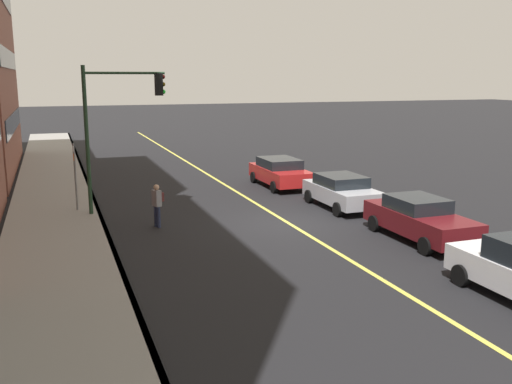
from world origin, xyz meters
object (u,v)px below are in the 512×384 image
at_px(car_silver, 342,191).
at_px(traffic_light_mast, 116,115).
at_px(car_red, 280,172).
at_px(car_maroon, 419,218).
at_px(pedestrian_with_backpack, 157,202).
at_px(street_sign_post, 75,173).

height_order(car_silver, traffic_light_mast, traffic_light_mast).
bearing_deg(car_red, traffic_light_mast, 112.63).
relative_size(car_red, car_maroon, 0.97).
distance_m(car_maroon, pedestrian_with_backpack, 9.63).
bearing_deg(traffic_light_mast, car_maroon, -127.74).
distance_m(pedestrian_with_backpack, street_sign_post, 4.46).
bearing_deg(traffic_light_mast, car_silver, -101.63).
bearing_deg(pedestrian_with_backpack, car_red, -51.18).
height_order(car_silver, street_sign_post, street_sign_post).
bearing_deg(car_red, car_maroon, -175.69).
distance_m(car_red, street_sign_post, 10.66).
bearing_deg(car_red, pedestrian_with_backpack, 128.82).
distance_m(car_silver, street_sign_post, 11.36).
xyz_separation_m(car_red, traffic_light_mast, (-3.59, 8.61, 3.34)).
xyz_separation_m(car_silver, car_maroon, (-5.39, -0.16, 0.01)).
bearing_deg(street_sign_post, traffic_light_mast, -119.72).
bearing_deg(pedestrian_with_backpack, car_maroon, -120.34).
bearing_deg(car_maroon, car_red, 4.31).
relative_size(car_silver, pedestrian_with_backpack, 2.55).
height_order(traffic_light_mast, street_sign_post, traffic_light_mast).
bearing_deg(car_silver, car_red, 6.87).
distance_m(traffic_light_mast, street_sign_post, 3.06).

